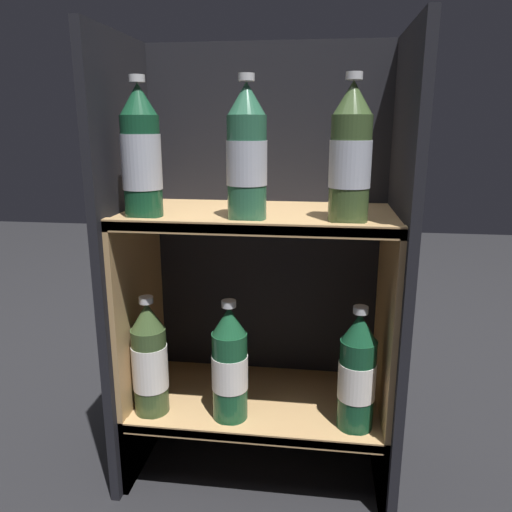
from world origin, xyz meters
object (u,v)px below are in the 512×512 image
(bottle_upper_front_1, at_px, (247,155))
(bottle_lower_front_2, at_px, (357,374))
(bottle_lower_front_1, at_px, (230,366))
(bottle_lower_front_0, at_px, (150,361))
(bottle_upper_front_0, at_px, (141,155))
(bottle_upper_front_2, at_px, (350,156))

(bottle_upper_front_1, xyz_separation_m, bottle_lower_front_2, (0.23, -0.00, -0.45))
(bottle_lower_front_1, bearing_deg, bottle_lower_front_0, 180.00)
(bottle_upper_front_0, xyz_separation_m, bottle_lower_front_0, (-0.01, 0.00, -0.45))
(bottle_lower_front_2, bearing_deg, bottle_lower_front_0, 180.00)
(bottle_upper_front_0, bearing_deg, bottle_lower_front_1, 0.00)
(bottle_lower_front_1, bearing_deg, bottle_upper_front_1, 0.00)
(bottle_lower_front_1, bearing_deg, bottle_lower_front_2, -0.00)
(bottle_upper_front_0, height_order, bottle_upper_front_2, same)
(bottle_lower_front_0, height_order, bottle_lower_front_2, same)
(bottle_upper_front_0, relative_size, bottle_lower_front_0, 1.00)
(bottle_upper_front_2, bearing_deg, bottle_lower_front_1, 180.00)
(bottle_upper_front_0, height_order, bottle_lower_front_0, bottle_upper_front_0)
(bottle_upper_front_2, relative_size, bottle_lower_front_1, 1.00)
(bottle_upper_front_1, height_order, bottle_lower_front_1, bottle_upper_front_1)
(bottle_upper_front_2, height_order, bottle_lower_front_2, bottle_upper_front_2)
(bottle_upper_front_0, relative_size, bottle_lower_front_2, 1.00)
(bottle_upper_front_2, distance_m, bottle_lower_front_1, 0.51)
(bottle_lower_front_1, bearing_deg, bottle_upper_front_0, 180.00)
(bottle_upper_front_2, relative_size, bottle_lower_front_0, 1.00)
(bottle_lower_front_2, bearing_deg, bottle_lower_front_1, 180.00)
(bottle_upper_front_0, height_order, bottle_upper_front_1, same)
(bottle_upper_front_0, distance_m, bottle_upper_front_2, 0.41)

